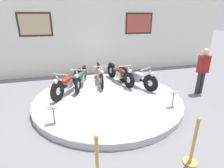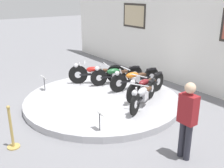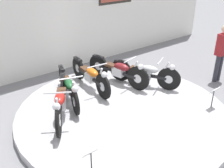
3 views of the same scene
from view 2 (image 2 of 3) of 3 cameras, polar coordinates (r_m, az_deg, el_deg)
ground_plane at (r=8.30m, az=-2.07°, el=-4.07°), size 60.00×60.00×0.00m
display_platform at (r=8.27m, az=-2.07°, el=-3.49°), size 4.82×4.82×0.18m
back_wall at (r=9.99m, az=14.49°, el=12.12°), size 14.00×0.22×4.29m
motorcycle_red at (r=9.39m, az=-3.54°, el=2.49°), size 1.13×1.74×0.81m
motorcycle_green at (r=9.30m, az=0.85°, el=2.19°), size 0.68×1.89×0.78m
motorcycle_orange at (r=8.85m, az=4.91°, el=1.32°), size 0.54×1.99×0.80m
motorcycle_maroon at (r=8.18m, az=7.35°, el=-0.26°), size 0.63×1.96×0.80m
motorcycle_silver at (r=7.51m, az=6.85°, el=-2.19°), size 0.95×1.77×0.78m
info_placard_front_left at (r=8.99m, az=-14.56°, el=0.90°), size 0.26×0.11×0.51m
info_placard_front_centre at (r=6.20m, az=-2.73°, el=-6.95°), size 0.26×0.11×0.51m
visitor_standing at (r=5.47m, az=16.07°, el=-6.91°), size 0.36×0.22×1.67m
stanchion_post_right_of_entry at (r=6.28m, az=-20.96°, el=-10.08°), size 0.28×0.28×1.02m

